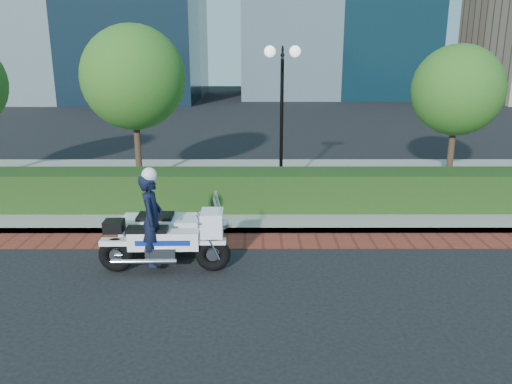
{
  "coord_description": "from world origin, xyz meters",
  "views": [
    {
      "loc": [
        0.24,
        -9.18,
        4.11
      ],
      "look_at": [
        0.26,
        2.1,
        1.0
      ],
      "focal_mm": 35.0,
      "sensor_mm": 36.0,
      "label": 1
    }
  ],
  "objects_px": {
    "police_motorcycle": "(161,230)",
    "tree_b": "(133,78)",
    "lamppost": "(282,97)",
    "tree_c": "(457,90)"
  },
  "relations": [
    {
      "from": "lamppost",
      "to": "police_motorcycle",
      "type": "height_order",
      "value": "lamppost"
    },
    {
      "from": "tree_c",
      "to": "police_motorcycle",
      "type": "xyz_separation_m",
      "value": [
        -8.14,
        -6.26,
        -2.33
      ]
    },
    {
      "from": "lamppost",
      "to": "tree_c",
      "type": "relative_size",
      "value": 0.98
    },
    {
      "from": "lamppost",
      "to": "tree_c",
      "type": "bearing_deg",
      "value": 13.3
    },
    {
      "from": "police_motorcycle",
      "to": "tree_b",
      "type": "bearing_deg",
      "value": 105.72
    },
    {
      "from": "tree_c",
      "to": "police_motorcycle",
      "type": "distance_m",
      "value": 10.53
    },
    {
      "from": "lamppost",
      "to": "police_motorcycle",
      "type": "relative_size",
      "value": 1.63
    },
    {
      "from": "lamppost",
      "to": "tree_c",
      "type": "distance_m",
      "value": 5.65
    },
    {
      "from": "tree_c",
      "to": "police_motorcycle",
      "type": "height_order",
      "value": "tree_c"
    },
    {
      "from": "police_motorcycle",
      "to": "lamppost",
      "type": "bearing_deg",
      "value": 61.17
    }
  ]
}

